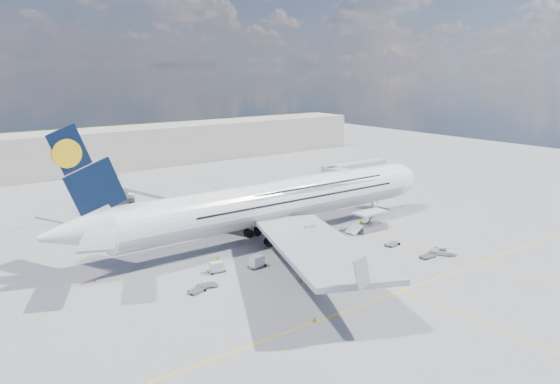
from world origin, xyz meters
TOP-DOWN VIEW (x-y plane):
  - ground at (0.00, 0.00)m, footprint 300.00×300.00m
  - taxi_line_main at (0.00, 0.00)m, footprint 0.25×220.00m
  - taxi_line_cross at (0.00, -20.00)m, footprint 120.00×0.25m
  - taxi_line_diag at (14.00, 10.00)m, footprint 14.16×99.06m
  - airliner at (0.26, 10.00)m, footprint 77.26×79.15m
  - jet_bridge at (29.81, 20.94)m, footprint 18.80×12.10m
  - cargo_loader at (16.82, 2.89)m, footprint 8.53×3.20m
  - terminal at (0.00, 95.00)m, footprint 180.00×16.00m
  - tree_line at (40.00, 140.00)m, footprint 160.00×6.00m
  - dolly_row_a at (-21.46, -2.57)m, footprint 3.09×2.18m
  - dolly_row_b at (-11.43, -0.38)m, footprint 3.05×1.93m
  - dolly_row_c at (-17.53, 1.54)m, footprint 2.75×1.68m
  - dolly_back at (-23.50, -3.24)m, footprint 2.90×2.30m
  - dolly_nose_far at (13.28, -13.63)m, footprint 2.82×1.65m
  - dolly_nose_near at (13.45, -5.91)m, footprint 3.19×2.34m
  - baggage_tug at (1.45, 0.28)m, footprint 3.32×2.27m
  - catering_truck_inner at (-8.98, 23.60)m, footprint 7.51×5.04m
  - catering_truck_outer at (-13.92, 49.25)m, footprint 6.55×4.37m
  - service_van at (16.69, -14.20)m, footprint 4.37×4.88m
  - crew_nose at (32.33, 15.19)m, footprint 0.74×0.78m
  - crew_loader at (18.65, 2.00)m, footprint 0.98×0.91m
  - crew_wing at (-15.99, 3.54)m, footprint 0.71×1.22m
  - crew_van at (15.61, 3.94)m, footprint 1.05×1.14m
  - crew_tug at (0.60, -2.27)m, footprint 1.29×0.94m
  - cone_nose at (35.40, 10.95)m, footprint 0.38×0.38m
  - cone_wing_left_inner at (-13.76, 23.76)m, footprint 0.50×0.50m
  - cone_wing_left_outer at (-14.34, 37.91)m, footprint 0.40×0.40m
  - cone_wing_right_inner at (-9.66, -9.05)m, footprint 0.48×0.48m
  - cone_wing_right_outer at (-16.29, -19.82)m, footprint 0.49×0.49m
  - cone_tail at (-33.46, 9.13)m, footprint 0.40×0.40m

SIDE VIEW (x-z plane):
  - ground at x=0.00m, z-range 0.00..0.00m
  - taxi_line_main at x=0.00m, z-range 0.00..0.01m
  - taxi_line_cross at x=0.00m, z-range 0.00..0.01m
  - taxi_line_diag at x=14.00m, z-range 0.00..0.01m
  - cone_nose at x=35.40m, z-range -0.01..0.47m
  - cone_wing_left_outer at x=-14.34m, z-range -0.01..0.50m
  - cone_tail at x=-33.46m, z-range -0.01..0.51m
  - dolly_back at x=-23.50m, z-range 0.10..0.48m
  - cone_wing_right_inner at x=-9.66m, z-range -0.01..0.60m
  - cone_wing_right_outer at x=-16.29m, z-range -0.01..0.61m
  - cone_wing_left_inner at x=-13.76m, z-range -0.01..0.62m
  - dolly_nose_far at x=13.28m, z-range 0.11..0.51m
  - dolly_row_a at x=-21.46m, z-range 0.11..0.52m
  - dolly_nose_near at x=13.45m, z-range 0.11..0.53m
  - service_van at x=16.69m, z-range 0.00..1.26m
  - crew_loader at x=18.65m, z-range 0.00..1.61m
  - baggage_tug at x=1.45m, z-range -0.11..1.79m
  - dolly_row_c at x=-17.53m, z-range 0.06..1.71m
  - crew_tug at x=0.60m, z-range 0.00..1.78m
  - crew_nose at x=32.33m, z-range 0.00..1.79m
  - dolly_row_b at x=-11.43m, z-range 0.07..1.88m
  - crew_van at x=15.61m, z-range 0.00..1.95m
  - crew_wing at x=-15.99m, z-range 0.00..1.95m
  - cargo_loader at x=16.82m, z-range -0.59..3.09m
  - catering_truck_outer at x=-13.92m, z-range -0.13..3.48m
  - catering_truck_inner at x=-8.98m, z-range -0.12..4.03m
  - tree_line at x=40.00m, z-range 0.00..8.00m
  - terminal at x=0.00m, z-range 0.00..12.00m
  - jet_bridge at x=29.81m, z-range 2.60..11.10m
  - airliner at x=0.26m, z-range -4.98..18.72m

